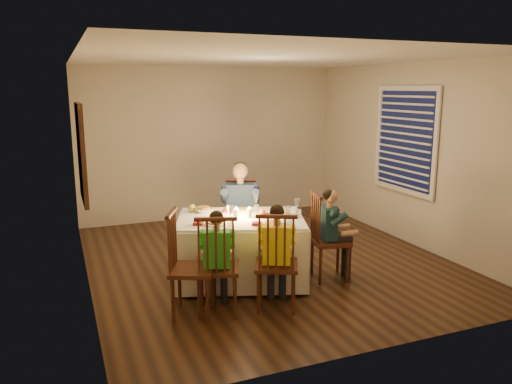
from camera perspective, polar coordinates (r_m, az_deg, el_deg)
name	(u,v)px	position (r m, az deg, el deg)	size (l,w,h in m)	color
ground	(267,260)	(6.69, 1.23, -7.75)	(5.00, 5.00, 0.00)	black
wall_left	(81,174)	(5.88, -19.35, 1.93)	(0.02, 5.00, 2.60)	beige
wall_right	(411,154)	(7.54, 17.26, 4.12)	(0.02, 5.00, 2.60)	beige
wall_back	(211,143)	(8.71, -5.21, 5.58)	(4.50, 0.02, 2.60)	beige
ceiling	(268,58)	(6.31, 1.34, 15.07)	(5.00, 5.00, 0.00)	white
dining_table	(241,236)	(5.85, -1.75, -5.02)	(1.74, 1.49, 0.74)	white
chair_adult	(241,258)	(6.74, -1.76, -7.59)	(0.43, 0.41, 1.05)	#36160E
chair_near_left	(218,311)	(5.26, -4.37, -13.45)	(0.43, 0.41, 1.05)	#36160E
chair_near_right	(276,307)	(5.33, 2.31, -13.05)	(0.43, 0.41, 1.05)	#36160E
chair_end	(329,278)	(6.14, 8.32, -9.71)	(0.43, 0.41, 1.05)	#36160E
chair_extra	(194,314)	(5.23, -7.15, -13.69)	(0.44, 0.42, 1.08)	#36160E
adult	(241,258)	(6.74, -1.76, -7.59)	(0.48, 0.44, 1.30)	navy
child_green	(218,311)	(5.26, -4.37, -13.45)	(0.35, 0.32, 1.07)	green
child_yellow	(276,307)	(5.33, 2.31, -13.05)	(0.38, 0.35, 1.11)	yellow
child_teal	(329,278)	(6.14, 8.32, -9.71)	(0.37, 0.34, 1.09)	#18343C
setting_adult	(242,211)	(6.06, -1.60, -2.15)	(0.26, 0.26, 0.02)	white
setting_green	(215,224)	(5.51, -4.74, -3.62)	(0.26, 0.26, 0.02)	white
setting_yellow	(273,224)	(5.48, 1.98, -3.66)	(0.26, 0.26, 0.02)	white
setting_teal	(283,215)	(5.85, 3.12, -2.68)	(0.26, 0.26, 0.02)	white
candle_left	(236,213)	(5.77, -2.29, -2.46)	(0.06, 0.06, 0.10)	white
candle_right	(249,213)	(5.78, -0.77, -2.44)	(0.06, 0.06, 0.10)	white
squash	(192,208)	(6.09, -7.30, -1.83)	(0.09, 0.09, 0.09)	yellow
orange_fruit	(262,213)	(5.84, 0.75, -2.39)	(0.08, 0.08, 0.08)	#FB5A15
serving_bowl	(204,210)	(6.04, -6.01, -2.10)	(0.21, 0.21, 0.05)	white
wall_mirror	(82,153)	(6.15, -19.31, 4.23)	(0.06, 0.95, 1.15)	black
window_blinds	(405,140)	(7.57, 16.62, 5.71)	(0.07, 1.34, 1.54)	#0D1335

